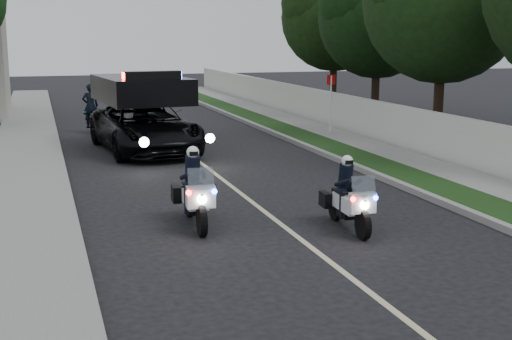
{
  "coord_description": "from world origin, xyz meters",
  "views": [
    {
      "loc": [
        -4.65,
        -9.49,
        3.85
      ],
      "look_at": [
        -0.27,
        4.39,
        1.0
      ],
      "focal_mm": 48.51,
      "sensor_mm": 36.0,
      "label": 1
    }
  ],
  "objects": [
    {
      "name": "curb_left",
      "position": [
        -4.1,
        10.0,
        0.07
      ],
      "size": [
        0.2,
        60.0,
        0.15
      ],
      "primitive_type": "cube",
      "color": "gray",
      "rests_on": "ground"
    },
    {
      "name": "tree_right_c",
      "position": [
        10.0,
        18.9,
        0.0
      ],
      "size": [
        6.57,
        6.57,
        8.88
      ],
      "primitive_type": null,
      "rotation": [
        0.0,
        0.0,
        0.28
      ],
      "color": "black",
      "rests_on": "ground"
    },
    {
      "name": "grass_verge",
      "position": [
        4.8,
        10.0,
        0.08
      ],
      "size": [
        1.2,
        60.0,
        0.16
      ],
      "primitive_type": "cube",
      "color": "#193814",
      "rests_on": "ground"
    },
    {
      "name": "tree_right_b",
      "position": [
        9.42,
        12.74,
        0.0
      ],
      "size": [
        6.3,
        6.3,
        9.72
      ],
      "primitive_type": null,
      "rotation": [
        0.0,
        0.0,
        0.08
      ],
      "color": "#183612",
      "rests_on": "ground"
    },
    {
      "name": "cyclist",
      "position": [
        -2.67,
        18.66,
        0.0
      ],
      "size": [
        0.68,
        0.5,
        1.76
      ],
      "primitive_type": "imported",
      "rotation": [
        0.0,
        0.0,
        3.26
      ],
      "color": "black",
      "rests_on": "ground"
    },
    {
      "name": "police_moto_left",
      "position": [
        -1.71,
        3.99,
        0.0
      ],
      "size": [
        0.78,
        1.96,
        1.64
      ],
      "primitive_type": null,
      "rotation": [
        0.0,
        0.0,
        -0.06
      ],
      "color": "silver",
      "rests_on": "ground"
    },
    {
      "name": "sidewalk_right",
      "position": [
        6.1,
        10.0,
        0.08
      ],
      "size": [
        1.4,
        60.0,
        0.16
      ],
      "primitive_type": "cube",
      "color": "gray",
      "rests_on": "ground"
    },
    {
      "name": "police_suv",
      "position": [
        -1.29,
        13.48,
        0.0
      ],
      "size": [
        3.36,
        6.26,
        2.92
      ],
      "primitive_type": "imported",
      "rotation": [
        0.0,
        0.0,
        0.1
      ],
      "color": "black",
      "rests_on": "ground"
    },
    {
      "name": "police_moto_right",
      "position": [
        1.18,
        2.79,
        0.0
      ],
      "size": [
        0.71,
        1.79,
        1.5
      ],
      "primitive_type": null,
      "rotation": [
        0.0,
        0.0,
        -0.05
      ],
      "color": "silver",
      "rests_on": "ground"
    },
    {
      "name": "lane_marking",
      "position": [
        0.0,
        10.0,
        0.0
      ],
      "size": [
        0.12,
        50.0,
        0.01
      ],
      "primitive_type": "cube",
      "color": "#BFB78C",
      "rests_on": "ground"
    },
    {
      "name": "sign_post",
      "position": [
        6.0,
        14.77,
        0.0
      ],
      "size": [
        0.45,
        0.45,
        2.45
      ],
      "primitive_type": null,
      "rotation": [
        0.0,
        0.0,
        0.19
      ],
      "color": "#AB0C1C",
      "rests_on": "ground"
    },
    {
      "name": "bicycle",
      "position": [
        -2.67,
        18.66,
        0.0
      ],
      "size": [
        0.72,
        1.76,
        0.9
      ],
      "primitive_type": "imported",
      "rotation": [
        0.0,
        0.0,
        -0.07
      ],
      "color": "black",
      "rests_on": "ground"
    },
    {
      "name": "tree_right_e",
      "position": [
        10.2,
        24.06,
        0.0
      ],
      "size": [
        5.6,
        5.6,
        9.19
      ],
      "primitive_type": null,
      "rotation": [
        0.0,
        0.0,
        0.02
      ],
      "color": "#193510",
      "rests_on": "ground"
    },
    {
      "name": "ground",
      "position": [
        0.0,
        0.0,
        0.0
      ],
      "size": [
        120.0,
        120.0,
        0.0
      ],
      "primitive_type": "plane",
      "color": "black",
      "rests_on": "ground"
    },
    {
      "name": "curb_right",
      "position": [
        4.1,
        10.0,
        0.07
      ],
      "size": [
        0.2,
        60.0,
        0.15
      ],
      "primitive_type": "cube",
      "color": "gray",
      "rests_on": "ground"
    },
    {
      "name": "property_wall",
      "position": [
        7.1,
        10.0,
        0.75
      ],
      "size": [
        0.22,
        60.0,
        1.5
      ],
      "primitive_type": "cube",
      "color": "beige",
      "rests_on": "ground"
    },
    {
      "name": "sidewalk_left",
      "position": [
        -5.2,
        10.0,
        0.08
      ],
      "size": [
        2.0,
        60.0,
        0.16
      ],
      "primitive_type": "cube",
      "color": "gray",
      "rests_on": "ground"
    }
  ]
}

